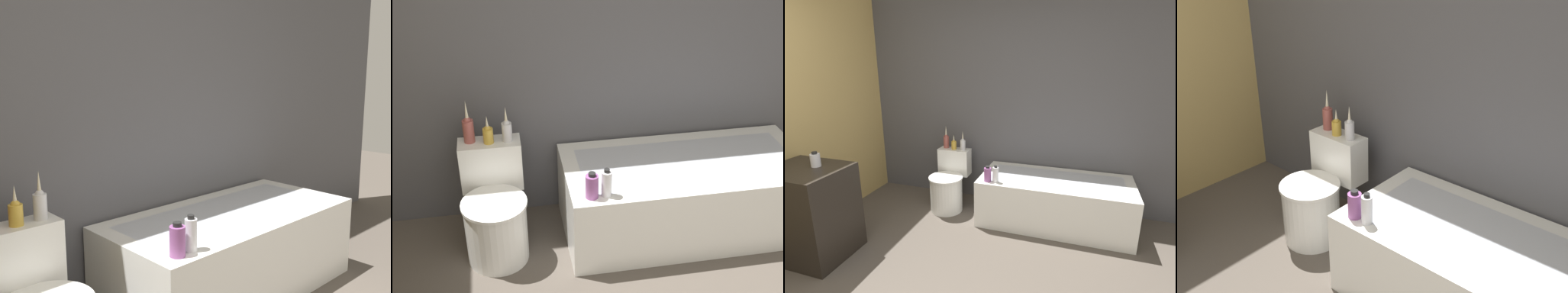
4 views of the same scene
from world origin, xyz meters
TOP-DOWN VIEW (x-y plane):
  - wall_back_tiled at (0.00, 2.40)m, footprint 6.40×0.06m
  - bathtub at (0.76, 1.98)m, footprint 1.59×0.74m
  - toilet at (-0.47, 1.95)m, footprint 0.40×0.56m
  - vase_gold at (-0.59, 2.17)m, footprint 0.07×0.07m
  - vase_silver at (-0.47, 2.14)m, footprint 0.06×0.06m
  - vase_bronze at (-0.36, 2.14)m, footprint 0.06×0.06m
  - shampoo_bottle_tall at (0.09, 1.70)m, footprint 0.08×0.08m
  - shampoo_bottle_short at (0.18, 1.70)m, footprint 0.06×0.06m

SIDE VIEW (x-z plane):
  - bathtub at x=0.76m, z-range 0.00..0.52m
  - toilet at x=-0.47m, z-range -0.05..0.64m
  - shampoo_bottle_tall at x=0.09m, z-range 0.51..0.67m
  - shampoo_bottle_short at x=0.18m, z-range 0.51..0.69m
  - vase_silver at x=-0.47m, z-range 0.66..0.84m
  - vase_bronze at x=-0.36m, z-range 0.65..0.88m
  - vase_gold at x=-0.59m, z-range 0.64..0.92m
  - wall_back_tiled at x=0.00m, z-range 0.00..2.60m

